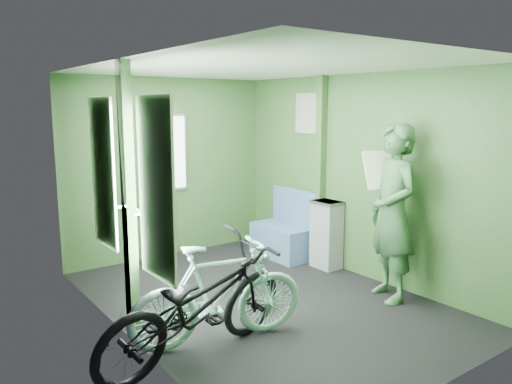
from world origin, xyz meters
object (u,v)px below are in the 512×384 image
bicycle_black (200,361)px  passenger (393,213)px  bicycle_mint (220,345)px  waste_box (326,235)px  bench_seat (284,237)px

bicycle_black → passenger: passenger is taller
bicycle_mint → waste_box: waste_box is taller
waste_box → bench_seat: bearing=99.9°
bicycle_mint → bench_seat: bearing=-38.6°
bicycle_black → passenger: (2.21, -0.03, 0.89)m
bicycle_black → waste_box: bearing=-75.6°
waste_box → bench_seat: (-0.12, 0.66, -0.15)m
bicycle_black → waste_box: waste_box is taller
bench_seat → bicycle_mint: bearing=-141.6°
bicycle_black → passenger: size_ratio=0.99×
bicycle_black → passenger: bearing=-100.5°
bicycle_black → waste_box: (2.38, 1.07, 0.41)m
bicycle_black → bicycle_mint: bearing=-73.1°
bicycle_mint → waste_box: size_ratio=1.81×
bicycle_black → bench_seat: bench_seat is taller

